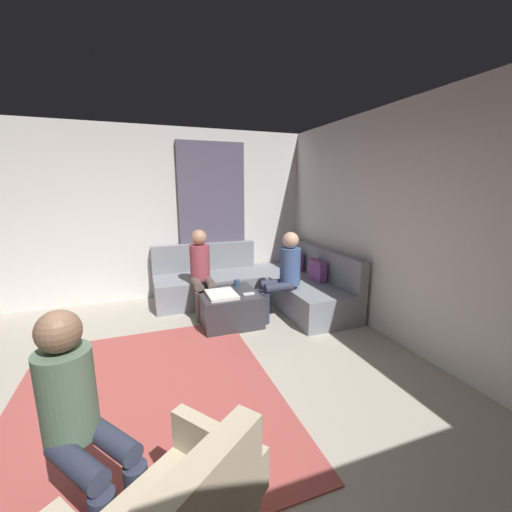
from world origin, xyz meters
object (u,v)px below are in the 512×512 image
sectional_couch (261,284)px  person_on_armchair (79,412)px  coffee_mug (237,283)px  game_remote (249,294)px  person_on_couch_back (284,272)px  person_on_couch_side (201,269)px  ottoman (229,307)px

sectional_couch → person_on_armchair: (2.82, -2.10, 0.36)m
person_on_armchair → sectional_couch: bearing=-163.6°
coffee_mug → game_remote: size_ratio=0.63×
sectional_couch → person_on_couch_back: size_ratio=2.12×
coffee_mug → person_on_couch_side: (-0.23, -0.45, 0.19)m
game_remote → person_on_armchair: (2.04, -1.63, 0.21)m
sectional_couch → person_on_couch_back: (0.71, 0.06, 0.38)m
ottoman → game_remote: game_remote is taller
person_on_couch_back → ottoman: bearing=81.9°
sectional_couch → game_remote: size_ratio=17.00×
game_remote → person_on_couch_side: person_on_couch_side is taller
person_on_couch_back → person_on_couch_side: size_ratio=1.00×
ottoman → person_on_couch_side: 0.69m
ottoman → person_on_couch_back: 0.88m
person_on_couch_back → sectional_couch: bearing=4.4°
ottoman → person_on_armchair: 2.66m
ottoman → game_remote: (0.18, 0.22, 0.22)m
person_on_armchair → game_remote: bearing=-165.6°
coffee_mug → person_on_armchair: 2.91m
ottoman → coffee_mug: coffee_mug is taller
ottoman → person_on_armchair: person_on_armchair is taller
person_on_couch_side → person_on_armchair: 2.91m
sectional_couch → ottoman: size_ratio=3.36×
ottoman → game_remote: 0.36m
coffee_mug → person_on_couch_back: 0.68m
sectional_couch → person_on_couch_back: bearing=4.4°
game_remote → person_on_couch_back: size_ratio=0.12×
coffee_mug → person_on_couch_back: size_ratio=0.08×
ottoman → person_on_couch_back: (0.11, 0.75, 0.45)m
ottoman → coffee_mug: 0.38m
sectional_couch → person_on_couch_side: bearing=-81.2°
person_on_couch_side → sectional_couch: bearing=-171.2°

